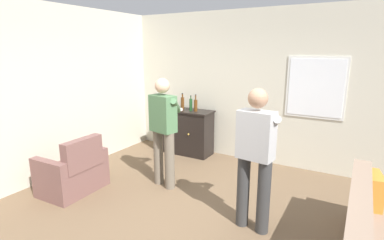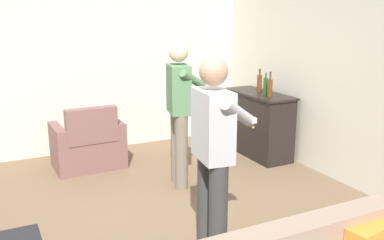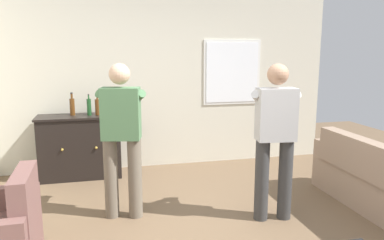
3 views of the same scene
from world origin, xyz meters
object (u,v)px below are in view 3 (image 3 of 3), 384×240
(sideboard_cabinet, at_px, (80,146))
(bottle_wine_green, at_px, (98,107))
(person_standing_left, at_px, (122,134))
(person_standing_right, at_px, (275,135))
(bottle_liquor_amber, at_px, (72,106))
(bottle_spirits_clear, at_px, (89,107))

(sideboard_cabinet, xyz_separation_m, bottle_wine_green, (0.26, -0.02, 0.57))
(bottle_wine_green, bearing_deg, person_standing_left, -79.78)
(sideboard_cabinet, distance_m, person_standing_right, 2.87)
(bottle_liquor_amber, bearing_deg, bottle_wine_green, -12.21)
(bottle_wine_green, distance_m, bottle_spirits_clear, 0.12)
(person_standing_left, distance_m, person_standing_right, 1.63)
(sideboard_cabinet, distance_m, bottle_spirits_clear, 0.59)
(person_standing_left, bearing_deg, person_standing_right, -15.19)
(bottle_spirits_clear, relative_size, person_standing_right, 0.18)
(sideboard_cabinet, bearing_deg, bottle_liquor_amber, 146.78)
(person_standing_left, bearing_deg, bottle_spirits_clear, 104.48)
(person_standing_left, height_order, person_standing_right, same)
(bottle_liquor_amber, distance_m, person_standing_left, 1.65)
(bottle_wine_green, distance_m, person_standing_right, 2.62)
(bottle_wine_green, height_order, bottle_liquor_amber, bottle_wine_green)
(bottle_spirits_clear, xyz_separation_m, person_standing_left, (0.38, -1.46, -0.09))
(sideboard_cabinet, bearing_deg, person_standing_left, -70.33)
(sideboard_cabinet, bearing_deg, bottle_spirits_clear, -2.62)
(sideboard_cabinet, height_order, bottle_liquor_amber, bottle_liquor_amber)
(sideboard_cabinet, xyz_separation_m, person_standing_right, (2.10, -1.90, 0.48))
(bottle_wine_green, xyz_separation_m, person_standing_right, (1.83, -1.88, -0.09))
(sideboard_cabinet, bearing_deg, person_standing_right, -42.16)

